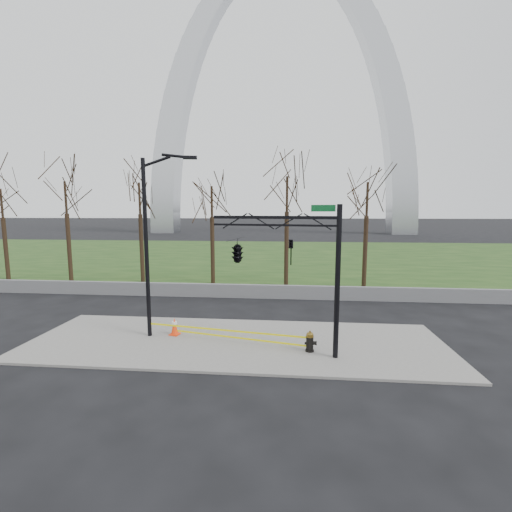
# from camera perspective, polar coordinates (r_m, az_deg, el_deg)

# --- Properties ---
(ground) EXTENTS (500.00, 500.00, 0.00)m
(ground) POSITION_cam_1_polar(r_m,az_deg,el_deg) (15.79, -3.34, -13.99)
(ground) COLOR black
(ground) RESTS_ON ground
(sidewalk) EXTENTS (18.00, 6.00, 0.10)m
(sidewalk) POSITION_cam_1_polar(r_m,az_deg,el_deg) (15.77, -3.34, -13.83)
(sidewalk) COLOR slate
(sidewalk) RESTS_ON ground
(grass_strip) EXTENTS (120.00, 40.00, 0.06)m
(grass_strip) POSITION_cam_1_polar(r_m,az_deg,el_deg) (44.95, 2.43, 0.09)
(grass_strip) COLOR #193814
(grass_strip) RESTS_ON ground
(guardrail) EXTENTS (60.00, 0.30, 0.90)m
(guardrail) POSITION_cam_1_polar(r_m,az_deg,el_deg) (23.25, -0.36, -5.78)
(guardrail) COLOR #59595B
(guardrail) RESTS_ON ground
(gateway_arch) EXTENTS (66.00, 6.00, 65.00)m
(gateway_arch) POSITION_cam_1_polar(r_m,az_deg,el_deg) (93.46, 4.10, 24.03)
(gateway_arch) COLOR #B7B9BE
(gateway_arch) RESTS_ON ground
(tree_row) EXTENTS (32.88, 4.00, 8.84)m
(tree_row) POSITION_cam_1_polar(r_m,az_deg,el_deg) (27.98, -13.06, 4.48)
(tree_row) COLOR black
(tree_row) RESTS_ON ground
(fire_hydrant) EXTENTS (0.53, 0.35, 0.86)m
(fire_hydrant) POSITION_cam_1_polar(r_m,az_deg,el_deg) (14.69, 8.82, -13.67)
(fire_hydrant) COLOR black
(fire_hydrant) RESTS_ON sidewalk
(traffic_cone) EXTENTS (0.49, 0.49, 0.80)m
(traffic_cone) POSITION_cam_1_polar(r_m,az_deg,el_deg) (16.74, -13.16, -11.10)
(traffic_cone) COLOR #FF3A0D
(traffic_cone) RESTS_ON sidewalk
(street_light) EXTENTS (2.36, 0.69, 8.21)m
(street_light) POSITION_cam_1_polar(r_m,az_deg,el_deg) (16.09, -16.75, 3.31)
(street_light) COLOR black
(street_light) RESTS_ON ground
(traffic_signal_mast) EXTENTS (5.02, 2.54, 6.00)m
(traffic_signal_mast) POSITION_cam_1_polar(r_m,az_deg,el_deg) (13.97, -0.08, 0.79)
(traffic_signal_mast) COLOR black
(traffic_signal_mast) RESTS_ON ground
(caution_tape) EXTENTS (7.17, 1.35, 0.44)m
(caution_tape) POSITION_cam_1_polar(r_m,az_deg,el_deg) (15.43, -4.12, -12.54)
(caution_tape) COLOR #FFF90D
(caution_tape) RESTS_ON ground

